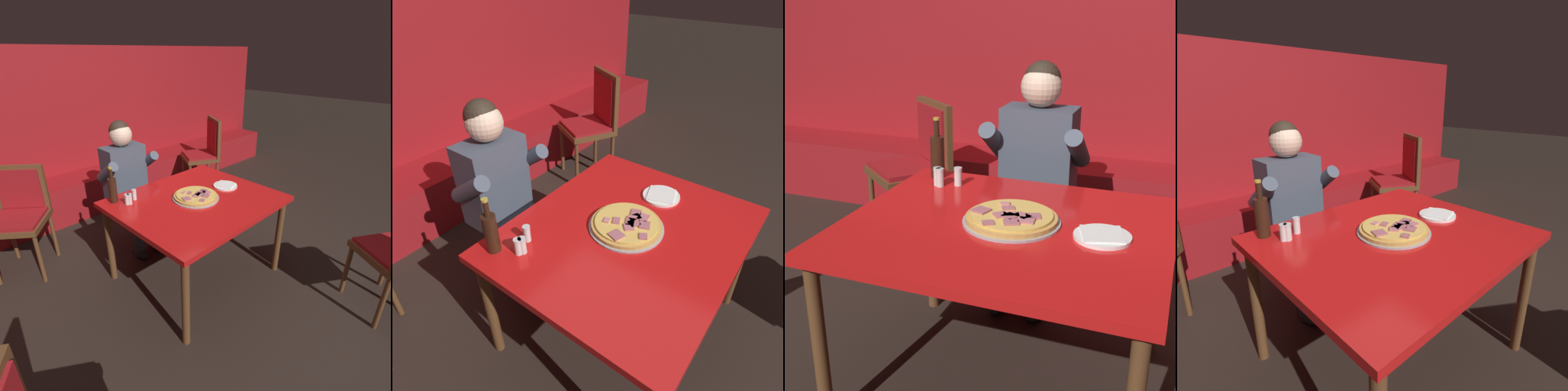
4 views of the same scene
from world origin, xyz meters
TOP-DOWN VIEW (x-y plane):
  - ground_plane at (0.00, 0.00)m, footprint 24.00×24.00m
  - booth_wall_panel at (0.00, 2.18)m, footprint 6.80×0.16m
  - booth_bench at (0.00, 1.86)m, footprint 6.46×0.48m
  - main_dining_table at (0.00, 0.00)m, footprint 1.24×1.06m
  - pizza at (0.01, 0.02)m, footprint 0.38×0.38m
  - plate_white_paper at (0.37, 0.00)m, footprint 0.21×0.21m
  - beer_bottle at (-0.49, 0.43)m, footprint 0.07×0.07m
  - shaker_black_pepper at (-0.43, 0.31)m, footprint 0.04×0.04m
  - shaker_red_pepper_flakes at (-0.35, 0.35)m, footprint 0.04×0.04m
  - shaker_parmesan at (-0.44, 0.32)m, footprint 0.04×0.04m
  - diner_seated_blue_shirt at (-0.11, 0.78)m, footprint 0.53×0.53m
  - dining_chair_far_left at (-1.00, 1.19)m, footprint 0.62×0.62m
  - dining_chair_side_aisle at (1.39, 1.21)m, footprint 0.60×0.60m

SIDE VIEW (x-z plane):
  - ground_plane at x=0.00m, z-range 0.00..0.00m
  - booth_bench at x=0.00m, z-range 0.00..0.46m
  - dining_chair_far_left at x=-1.00m, z-range 0.10..1.05m
  - dining_chair_side_aisle at x=1.39m, z-range 0.09..1.12m
  - main_dining_table at x=0.00m, z-range 0.30..1.05m
  - diner_seated_blue_shirt at x=-0.11m, z-range 0.07..1.34m
  - plate_white_paper at x=0.37m, z-range 0.75..0.77m
  - pizza at x=0.01m, z-range 0.75..0.79m
  - shaker_black_pepper at x=-0.43m, z-range 0.75..0.83m
  - shaker_red_pepper_flakes at x=-0.35m, z-range 0.75..0.83m
  - shaker_parmesan at x=-0.44m, z-range 0.75..0.83m
  - beer_bottle at x=-0.49m, z-range 0.72..1.01m
  - booth_wall_panel at x=0.00m, z-range 0.00..1.90m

